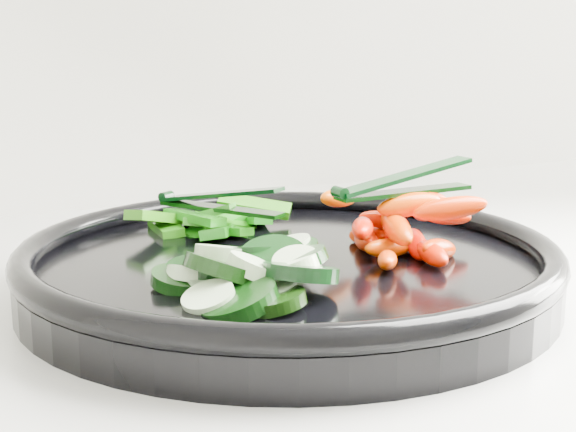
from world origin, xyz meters
TOP-DOWN VIEW (x-y plane):
  - veggie_tray at (-0.63, 1.64)m, footprint 0.48×0.48m
  - cucumber_pile at (-0.69, 1.59)m, footprint 0.12×0.12m
  - carrot_pile at (-0.55, 1.61)m, footprint 0.12×0.14m
  - pepper_pile at (-0.64, 1.74)m, footprint 0.15×0.09m
  - tong_carrot at (-0.55, 1.61)m, footprint 0.11×0.02m
  - tong_pepper at (-0.64, 1.73)m, footprint 0.07×0.11m

SIDE VIEW (x-z plane):
  - veggie_tray at x=-0.63m, z-range 0.93..0.97m
  - pepper_pile at x=-0.64m, z-range 0.95..0.98m
  - cucumber_pile at x=-0.69m, z-range 0.94..0.98m
  - carrot_pile at x=-0.55m, z-range 0.95..1.00m
  - tong_pepper at x=-0.64m, z-range 0.97..0.99m
  - tong_carrot at x=-0.55m, z-range 0.99..1.02m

